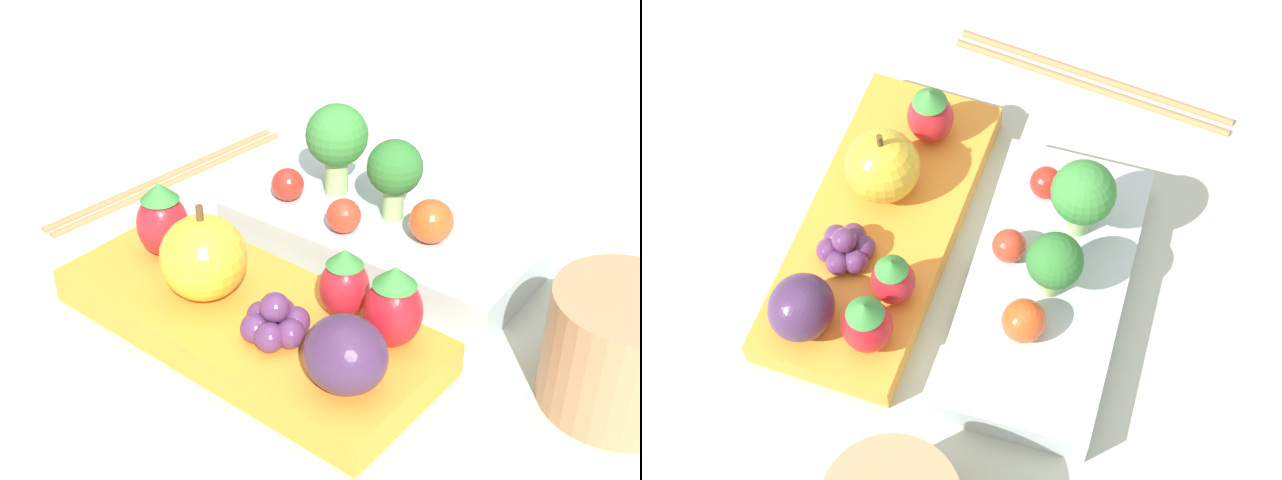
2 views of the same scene
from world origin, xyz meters
TOP-DOWN VIEW (x-y plane):
  - ground_plane at (0.00, 0.00)m, footprint 4.00×4.00m
  - bento_box_savoury at (0.01, 0.06)m, footprint 0.21×0.12m
  - bento_box_fruit at (0.01, -0.06)m, footprint 0.23×0.11m
  - broccoli_floret_0 at (-0.04, 0.06)m, footprint 0.04×0.04m
  - broccoli_floret_1 at (0.01, 0.06)m, footprint 0.03×0.03m
  - cherry_tomato_0 at (-0.00, 0.03)m, footprint 0.02×0.02m
  - cherry_tomato_1 at (-0.05, 0.03)m, footprint 0.02×0.02m
  - cherry_tomato_2 at (0.05, 0.06)m, footprint 0.03×0.03m
  - apple at (-0.02, -0.07)m, footprint 0.05×0.05m
  - strawberry_0 at (0.05, -0.03)m, footprint 0.03×0.03m
  - strawberry_1 at (-0.07, -0.06)m, footprint 0.03×0.03m
  - strawberry_2 at (0.09, -0.03)m, footprint 0.03×0.03m
  - plum at (0.09, -0.07)m, footprint 0.04×0.04m
  - grape_cluster at (0.04, -0.07)m, footprint 0.04×0.04m
  - chopsticks_pair at (-0.17, 0.03)m, footprint 0.02×0.21m

SIDE VIEW (x-z plane):
  - ground_plane at x=0.00m, z-range 0.00..0.00m
  - chopsticks_pair at x=-0.17m, z-range 0.00..0.01m
  - bento_box_fruit at x=0.01m, z-range 0.00..0.02m
  - bento_box_savoury at x=0.01m, z-range 0.00..0.03m
  - grape_cluster at x=0.04m, z-range 0.02..0.04m
  - cherry_tomato_1 at x=-0.05m, z-range 0.03..0.05m
  - cherry_tomato_0 at x=0.00m, z-range 0.03..0.05m
  - plum at x=0.09m, z-range 0.02..0.06m
  - cherry_tomato_2 at x=0.05m, z-range 0.03..0.05m
  - strawberry_0 at x=0.05m, z-range 0.02..0.06m
  - strawberry_2 at x=0.09m, z-range 0.02..0.07m
  - strawberry_1 at x=-0.07m, z-range 0.02..0.07m
  - apple at x=-0.02m, z-range 0.02..0.07m
  - broccoli_floret_1 at x=0.01m, z-range 0.03..0.09m
  - broccoli_floret_0 at x=-0.04m, z-range 0.04..0.10m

